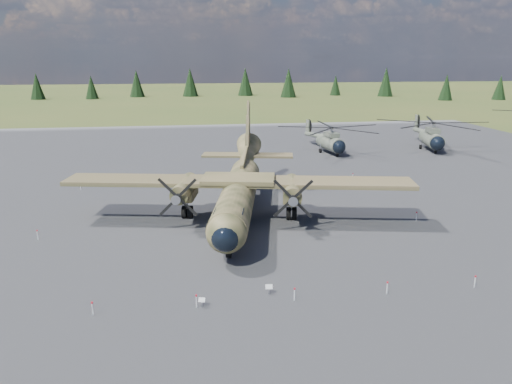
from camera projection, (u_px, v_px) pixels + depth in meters
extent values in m
plane|color=#505023|center=(237.00, 230.00, 43.35)|extent=(500.00, 500.00, 0.00)
cube|color=slate|center=(227.00, 199.00, 52.90)|extent=(120.00, 120.00, 0.04)
cylinder|color=#383B20|center=(238.00, 196.00, 44.64)|extent=(6.77, 19.57, 3.01)
sphere|color=#383B20|center=(227.00, 233.00, 35.31)|extent=(3.48, 3.48, 2.95)
sphere|color=black|center=(226.00, 237.00, 34.75)|extent=(2.55, 2.55, 2.17)
cube|color=black|center=(229.00, 215.00, 36.75)|extent=(2.45, 2.11, 0.59)
cone|color=#383B20|center=(247.00, 157.00, 56.58)|extent=(4.35, 7.83, 4.53)
cube|color=#929497|center=(239.00, 206.00, 46.00)|extent=(3.28, 6.73, 0.54)
cube|color=#323A1E|center=(238.00, 181.00, 44.83)|extent=(31.30, 9.74, 0.38)
cube|color=#383B20|center=(238.00, 179.00, 44.77)|extent=(7.09, 5.07, 0.38)
cylinder|color=#383B20|center=(185.00, 188.00, 44.91)|extent=(2.68, 5.80, 1.61)
cube|color=#383B20|center=(187.00, 193.00, 45.92)|extent=(2.30, 3.90, 0.86)
cone|color=gray|center=(177.00, 199.00, 41.54)|extent=(0.99, 1.11, 0.82)
cylinder|color=black|center=(187.00, 212.00, 46.40)|extent=(1.16, 1.35, 1.18)
cylinder|color=#383B20|center=(292.00, 189.00, 44.45)|extent=(2.68, 5.80, 1.61)
cube|color=#383B20|center=(292.00, 194.00, 45.46)|extent=(2.30, 3.90, 0.86)
cone|color=gray|center=(293.00, 200.00, 41.08)|extent=(0.99, 1.11, 0.82)
cylinder|color=black|center=(291.00, 213.00, 45.94)|extent=(1.16, 1.35, 1.18)
cube|color=#383B20|center=(245.00, 158.00, 52.47)|extent=(1.90, 8.02, 1.81)
cube|color=#323A1E|center=(248.00, 155.00, 57.08)|extent=(10.59, 4.36, 0.24)
cylinder|color=gray|center=(229.00, 241.00, 36.84)|extent=(0.18, 0.18, 0.97)
cylinder|color=black|center=(229.00, 251.00, 37.04)|extent=(0.57, 1.06, 1.01)
cylinder|color=slate|center=(330.00, 143.00, 77.03)|extent=(2.95, 6.57, 2.20)
sphere|color=black|center=(339.00, 147.00, 74.09)|extent=(2.26, 2.26, 2.03)
sphere|color=slate|center=(322.00, 140.00, 79.98)|extent=(2.26, 2.26, 2.03)
cube|color=slate|center=(332.00, 135.00, 76.33)|extent=(1.83, 2.98, 0.66)
cylinder|color=gray|center=(332.00, 130.00, 76.16)|extent=(0.35, 0.35, 0.88)
cylinder|color=slate|center=(315.00, 135.00, 82.98)|extent=(1.64, 7.56, 1.26)
cube|color=slate|center=(308.00, 126.00, 85.76)|extent=(0.34, 1.25, 2.12)
cylinder|color=black|center=(309.00, 126.00, 85.84)|extent=(0.33, 2.28, 2.29)
cylinder|color=black|center=(337.00, 155.00, 74.90)|extent=(0.32, 0.62, 0.60)
cylinder|color=black|center=(320.00, 151.00, 78.04)|extent=(0.35, 0.73, 0.71)
cylinder|color=gray|center=(320.00, 148.00, 77.92)|extent=(0.14, 0.14, 1.28)
cylinder|color=black|center=(334.00, 150.00, 78.65)|extent=(0.35, 0.73, 0.71)
cylinder|color=gray|center=(334.00, 147.00, 78.53)|extent=(0.14, 0.14, 1.28)
cylinder|color=slate|center=(431.00, 140.00, 79.57)|extent=(3.90, 7.33, 2.42)
sphere|color=black|center=(437.00, 143.00, 76.23)|extent=(2.66, 2.66, 2.23)
sphere|color=slate|center=(426.00, 136.00, 82.93)|extent=(2.66, 2.66, 2.23)
cube|color=slate|center=(433.00, 130.00, 78.79)|extent=(2.29, 3.38, 0.73)
cylinder|color=gray|center=(433.00, 126.00, 78.60)|extent=(0.42, 0.42, 0.97)
cylinder|color=slate|center=(421.00, 131.00, 86.33)|extent=(2.61, 8.24, 1.38)
cube|color=slate|center=(416.00, 121.00, 89.51)|extent=(0.51, 1.37, 2.32)
cylinder|color=black|center=(418.00, 121.00, 89.48)|extent=(0.61, 2.47, 2.52)
cylinder|color=black|center=(436.00, 151.00, 77.15)|extent=(0.41, 0.70, 0.66)
cylinder|color=black|center=(420.00, 147.00, 81.15)|extent=(0.45, 0.82, 0.77)
cylinder|color=gray|center=(421.00, 144.00, 81.02)|extent=(0.16, 0.16, 1.40)
cylinder|color=black|center=(437.00, 147.00, 80.97)|extent=(0.45, 0.82, 0.77)
cylinder|color=gray|center=(437.00, 144.00, 80.83)|extent=(0.16, 0.16, 1.40)
cube|color=gray|center=(202.00, 303.00, 29.93)|extent=(0.09, 0.09, 0.50)
cube|color=silver|center=(202.00, 300.00, 29.83)|extent=(0.43, 0.27, 0.28)
cube|color=gray|center=(269.00, 290.00, 31.51)|extent=(0.08, 0.08, 0.56)
cube|color=silver|center=(269.00, 287.00, 31.39)|extent=(0.46, 0.21, 0.31)
cylinder|color=silver|center=(93.00, 309.00, 28.93)|extent=(0.07, 0.07, 0.80)
cylinder|color=red|center=(92.00, 303.00, 28.82)|extent=(0.12, 0.12, 0.10)
cylinder|color=silver|center=(196.00, 302.00, 29.79)|extent=(0.07, 0.07, 0.80)
cylinder|color=red|center=(196.00, 296.00, 29.68)|extent=(0.12, 0.12, 0.10)
cylinder|color=silver|center=(294.00, 295.00, 30.65)|extent=(0.07, 0.07, 0.80)
cylinder|color=red|center=(295.00, 289.00, 30.55)|extent=(0.12, 0.12, 0.10)
cylinder|color=silver|center=(387.00, 288.00, 31.51)|extent=(0.07, 0.07, 0.80)
cylinder|color=red|center=(388.00, 282.00, 31.41)|extent=(0.12, 0.12, 0.10)
cylinder|color=silver|center=(475.00, 282.00, 32.38)|extent=(0.07, 0.07, 0.80)
cylinder|color=red|center=(476.00, 276.00, 32.27)|extent=(0.12, 0.12, 0.10)
cylinder|color=silver|center=(80.00, 187.00, 56.22)|extent=(0.07, 0.07, 0.80)
cylinder|color=red|center=(80.00, 183.00, 56.11)|extent=(0.12, 0.12, 0.10)
cylinder|color=silver|center=(153.00, 184.00, 57.37)|extent=(0.07, 0.07, 0.80)
cylinder|color=red|center=(152.00, 181.00, 57.26)|extent=(0.12, 0.12, 0.10)
cylinder|color=silver|center=(222.00, 181.00, 58.52)|extent=(0.07, 0.07, 0.80)
cylinder|color=red|center=(222.00, 178.00, 58.41)|extent=(0.12, 0.12, 0.10)
cylinder|color=silver|center=(289.00, 179.00, 59.67)|extent=(0.07, 0.07, 0.80)
cylinder|color=red|center=(289.00, 176.00, 59.56)|extent=(0.12, 0.12, 0.10)
cylinder|color=silver|center=(353.00, 177.00, 60.82)|extent=(0.07, 0.07, 0.80)
cylinder|color=red|center=(353.00, 174.00, 60.71)|extent=(0.12, 0.12, 0.10)
cylinder|color=silver|center=(38.00, 235.00, 40.87)|extent=(0.07, 0.07, 0.80)
cylinder|color=red|center=(37.00, 231.00, 40.77)|extent=(0.12, 0.12, 0.10)
cylinder|color=silver|center=(416.00, 217.00, 45.62)|extent=(0.07, 0.07, 0.80)
cylinder|color=red|center=(417.00, 213.00, 45.52)|extent=(0.12, 0.12, 0.10)
cone|color=black|center=(500.00, 87.00, 174.33)|extent=(4.70, 4.70, 8.39)
cone|color=black|center=(446.00, 87.00, 172.22)|extent=(4.95, 4.95, 8.84)
cone|color=black|center=(386.00, 82.00, 189.48)|extent=(6.05, 6.05, 10.81)
cone|color=black|center=(335.00, 85.00, 195.11)|extent=(4.32, 4.32, 7.72)
cone|color=black|center=(288.00, 83.00, 185.10)|extent=(5.90, 5.90, 10.53)
cone|color=black|center=(245.00, 82.00, 193.29)|extent=(5.85, 5.85, 10.45)
cone|color=black|center=(190.00, 82.00, 189.29)|extent=(5.90, 5.90, 10.53)
cone|color=black|center=(137.00, 83.00, 186.38)|extent=(5.56, 5.56, 9.93)
cone|color=black|center=(91.00, 87.00, 177.61)|extent=(4.60, 4.60, 8.21)
cone|color=black|center=(37.00, 86.00, 175.39)|extent=(5.13, 5.13, 9.16)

